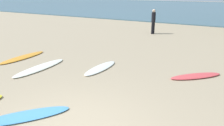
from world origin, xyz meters
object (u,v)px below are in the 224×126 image
at_px(surfboard_1, 40,68).
at_px(surfboard_5, 196,76).
at_px(surfboard_2, 23,57).
at_px(beachgoer_far, 153,20).
at_px(surfboard_6, 25,116).
at_px(surfboard_3, 101,68).

height_order(surfboard_1, surfboard_5, surfboard_5).
height_order(surfboard_2, beachgoer_far, beachgoer_far).
relative_size(surfboard_5, beachgoer_far, 1.17).
bearing_deg(surfboard_5, beachgoer_far, 165.68).
relative_size(surfboard_2, surfboard_5, 1.21).
relative_size(surfboard_2, surfboard_6, 1.11).
bearing_deg(surfboard_1, beachgoer_far, 81.45).
xyz_separation_m(surfboard_3, surfboard_5, (3.41, 0.92, 0.00)).
xyz_separation_m(surfboard_2, surfboard_6, (4.14, -3.42, -0.00)).
relative_size(surfboard_3, surfboard_6, 0.93).
height_order(surfboard_3, surfboard_6, surfboard_3).
bearing_deg(surfboard_3, beachgoer_far, 96.44).
height_order(surfboard_3, surfboard_5, surfboard_5).
relative_size(surfboard_5, surfboard_6, 0.92).
distance_m(surfboard_1, surfboard_5, 5.87).
distance_m(surfboard_3, surfboard_6, 3.92).
distance_m(surfboard_1, surfboard_3, 2.38).
relative_size(surfboard_3, surfboard_5, 1.01).
bearing_deg(beachgoer_far, surfboard_5, -142.06).
bearing_deg(beachgoer_far, surfboard_1, 179.25).
distance_m(surfboard_3, surfboard_5, 3.53).
relative_size(surfboard_6, beachgoer_far, 1.27).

